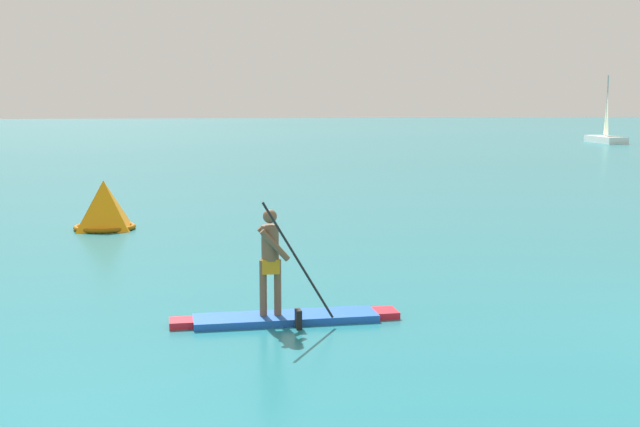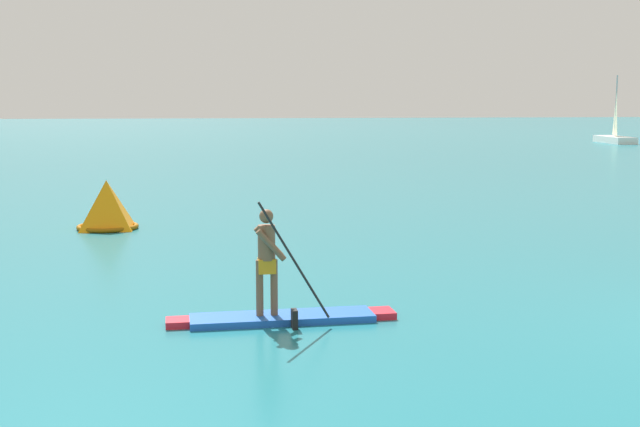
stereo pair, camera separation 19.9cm
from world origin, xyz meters
The scene contains 3 objects.
paddleboarder_near_left centered at (-7.46, 2.69, 0.33)m, with size 3.48×0.93×1.92m.
race_marker_buoy centered at (-10.37, 12.99, 0.58)m, with size 1.91×1.91×1.30m.
sailboat_right_horizon centered at (31.65, 56.81, 0.64)m, with size 3.01×6.67×5.96m.
Camera 2 is at (-9.40, -9.24, 3.22)m, focal length 46.10 mm.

